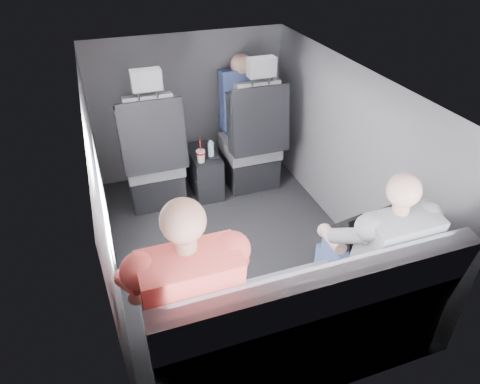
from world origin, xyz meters
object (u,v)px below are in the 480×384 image
object	(u,v)px
laptop_black	(360,231)
passenger_rear_right	(374,253)
passenger_front_right	(241,102)
front_seat_left	(154,163)
passenger_rear_left	(186,297)
rear_bench	(297,326)
soda_cup	(201,156)
front_seat_right	(252,147)
laptop_white	(170,278)
center_console	(204,172)
water_bottle	(211,149)

from	to	relation	value
laptop_black	passenger_rear_right	distance (m)	0.18
passenger_front_right	front_seat_left	bearing A→B (deg)	-163.75
laptop_black	passenger_rear_left	bearing A→B (deg)	-170.88
rear_bench	soda_cup	xyz separation A→B (m)	(-0.06, 1.79, 0.15)
front_seat_right	passenger_rear_right	size ratio (longest dim) A/B	1.07
laptop_white	passenger_front_right	bearing A→B (deg)	60.85
laptop_white	front_seat_right	bearing A→B (deg)	56.79
front_seat_right	passenger_rear_left	bearing A→B (deg)	-119.65
center_console	soda_cup	world-z (taller)	soda_cup
center_console	passenger_rear_right	world-z (taller)	passenger_rear_right
center_console	passenger_front_right	distance (m)	0.73
center_console	rear_bench	world-z (taller)	rear_bench
rear_bench	water_bottle	distance (m)	1.86
front_seat_right	passenger_front_right	world-z (taller)	front_seat_right
soda_cup	passenger_front_right	world-z (taller)	passenger_front_right
water_bottle	passenger_rear_left	size ratio (longest dim) A/B	0.12
laptop_black	passenger_rear_right	xyz separation A→B (m)	(-0.02, -0.17, -0.02)
rear_bench	passenger_front_right	distance (m)	2.25
center_console	soda_cup	size ratio (longest dim) A/B	2.02
passenger_rear_left	passenger_front_right	world-z (taller)	passenger_rear_left
laptop_white	laptop_black	bearing A→B (deg)	0.60
laptop_white	passenger_rear_right	bearing A→B (deg)	-8.22
center_console	passenger_front_right	xyz separation A→B (m)	(0.43, 0.22, 0.54)
center_console	passenger_rear_right	xyz separation A→B (m)	(0.49, -1.85, 0.41)
front_seat_right	laptop_white	size ratio (longest dim) A/B	3.28
rear_bench	passenger_rear_left	distance (m)	0.68
front_seat_left	water_bottle	xyz separation A→B (m)	(0.50, -0.05, 0.07)
front_seat_left	passenger_front_right	xyz separation A→B (m)	(0.88, 0.26, 0.34)
front_seat_right	laptop_white	xyz separation A→B (m)	(-1.08, -1.64, 0.24)
passenger_rear_left	passenger_front_right	distance (m)	2.30
passenger_rear_left	water_bottle	bearing A→B (deg)	70.39
front_seat_right	passenger_rear_left	size ratio (longest dim) A/B	0.99
front_seat_left	passenger_front_right	size ratio (longest dim) A/B	1.70
water_bottle	laptop_black	bearing A→B (deg)	-73.56
front_seat_left	rear_bench	distance (m)	1.96
soda_cup	laptop_black	bearing A→B (deg)	-69.23
passenger_rear_left	passenger_rear_right	size ratio (longest dim) A/B	1.08
rear_bench	laptop_white	xyz separation A→B (m)	(-0.63, 0.26, 0.33)
front_seat_left	passenger_rear_left	xyz separation A→B (m)	(-0.13, -1.81, 0.25)
front_seat_right	center_console	xyz separation A→B (m)	(-0.45, 0.04, -0.20)
center_console	soda_cup	distance (m)	0.31
laptop_black	passenger_rear_left	distance (m)	1.11
front_seat_left	soda_cup	world-z (taller)	front_seat_left
rear_bench	front_seat_right	bearing A→B (deg)	76.69
laptop_white	passenger_rear_left	bearing A→B (deg)	-73.86
front_seat_left	passenger_rear_right	world-z (taller)	front_seat_left
laptop_white	passenger_rear_left	size ratio (longest dim) A/B	0.30
center_console	passenger_rear_right	size ratio (longest dim) A/B	0.41
front_seat_left	laptop_black	xyz separation A→B (m)	(0.96, -1.63, 0.23)
soda_cup	water_bottle	world-z (taller)	soda_cup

